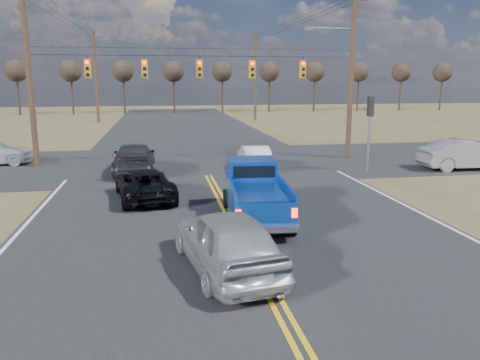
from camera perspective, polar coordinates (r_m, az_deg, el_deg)
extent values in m
plane|color=brown|center=(10.24, 4.75, -15.23)|extent=(160.00, 160.00, 0.00)
cube|color=#28282B|center=(19.51, -2.64, -1.84)|extent=(14.00, 120.00, 0.02)
cube|color=#28282B|center=(27.30, -4.77, 2.15)|extent=(120.00, 12.00, 0.02)
cylinder|color=#473323|center=(27.60, -24.33, 11.68)|extent=(0.32, 0.32, 10.00)
cylinder|color=#473323|center=(29.10, 13.42, 12.38)|extent=(0.32, 0.32, 10.00)
cube|color=#473323|center=(29.45, 13.84, 20.56)|extent=(1.60, 0.12, 0.12)
cylinder|color=black|center=(26.93, -5.00, 14.83)|extent=(18.00, 0.02, 0.02)
cylinder|color=black|center=(26.95, -5.02, 15.68)|extent=(18.00, 0.02, 0.02)
cube|color=#B28C14|center=(27.04, -18.07, 12.80)|extent=(0.34, 0.24, 1.00)
cylinder|color=#FF0C05|center=(26.92, -18.16, 13.50)|extent=(0.20, 0.06, 0.20)
cylinder|color=black|center=(26.91, -18.12, 12.80)|extent=(0.20, 0.06, 0.20)
cylinder|color=black|center=(26.90, -18.07, 12.10)|extent=(0.20, 0.06, 0.20)
cube|color=black|center=(26.89, -18.19, 13.74)|extent=(0.24, 0.14, 0.03)
cube|color=#B28C14|center=(26.81, -11.55, 13.15)|extent=(0.34, 0.24, 1.00)
cylinder|color=#FF0C05|center=(26.68, -11.59, 13.87)|extent=(0.20, 0.06, 0.20)
cylinder|color=black|center=(26.67, -11.56, 13.16)|extent=(0.20, 0.06, 0.20)
cylinder|color=black|center=(26.66, -11.53, 12.45)|extent=(0.20, 0.06, 0.20)
cube|color=black|center=(26.65, -11.60, 14.10)|extent=(0.24, 0.14, 0.03)
cube|color=#B28C14|center=(26.90, -4.98, 13.34)|extent=(0.34, 0.24, 1.00)
cylinder|color=#FF0C05|center=(26.77, -4.96, 14.05)|extent=(0.20, 0.06, 0.20)
cylinder|color=black|center=(26.76, -4.95, 13.35)|extent=(0.20, 0.06, 0.20)
cylinder|color=black|center=(26.76, -4.94, 12.64)|extent=(0.20, 0.06, 0.20)
cube|color=black|center=(26.75, -4.96, 14.29)|extent=(0.24, 0.14, 0.03)
cube|color=#B28C14|center=(27.33, 1.48, 13.36)|extent=(0.34, 0.24, 1.00)
cylinder|color=#FF0C05|center=(27.20, 1.54, 14.06)|extent=(0.20, 0.06, 0.20)
cylinder|color=black|center=(27.19, 1.53, 13.37)|extent=(0.20, 0.06, 0.20)
cylinder|color=black|center=(27.19, 1.53, 12.67)|extent=(0.20, 0.06, 0.20)
cube|color=black|center=(27.18, 1.55, 14.29)|extent=(0.24, 0.14, 0.03)
cube|color=#B28C14|center=(28.07, 7.65, 13.23)|extent=(0.34, 0.24, 1.00)
cylinder|color=#FF0C05|center=(27.95, 7.76, 13.91)|extent=(0.20, 0.06, 0.20)
cylinder|color=black|center=(27.94, 7.74, 13.23)|extent=(0.20, 0.06, 0.20)
cylinder|color=black|center=(27.93, 7.72, 12.55)|extent=(0.20, 0.06, 0.20)
cube|color=black|center=(27.92, 7.79, 14.13)|extent=(0.24, 0.14, 0.03)
cylinder|color=slate|center=(24.86, 15.40, 4.51)|extent=(0.12, 0.12, 3.20)
cube|color=black|center=(24.70, 15.63, 8.65)|extent=(0.24, 0.34, 1.00)
cylinder|color=slate|center=(28.73, 10.99, 17.69)|extent=(2.80, 0.10, 0.10)
cube|color=slate|center=(28.30, 8.40, 17.76)|extent=(0.55, 0.22, 0.14)
cylinder|color=#473323|center=(55.19, -17.17, 11.89)|extent=(0.32, 0.32, 10.00)
cube|color=#473323|center=(55.38, -17.45, 16.23)|extent=(1.60, 0.12, 0.12)
cylinder|color=#473323|center=(55.96, 1.88, 12.40)|extent=(0.32, 0.32, 10.00)
cube|color=#473323|center=(56.14, 1.91, 16.69)|extent=(1.60, 0.12, 0.12)
cylinder|color=#33261C|center=(71.30, -25.40, 9.39)|extent=(0.28, 0.28, 5.50)
sphere|color=#2D231C|center=(71.28, -25.63, 11.91)|extent=(3.00, 3.00, 3.00)
cylinder|color=#33261C|center=(69.80, -19.78, 9.80)|extent=(0.28, 0.28, 5.50)
sphere|color=#2D231C|center=(69.78, -19.97, 12.38)|extent=(3.00, 3.00, 3.00)
cylinder|color=#33261C|center=(68.98, -13.96, 10.13)|extent=(0.28, 0.28, 5.50)
sphere|color=#2D231C|center=(68.96, -14.09, 12.74)|extent=(3.00, 3.00, 3.00)
cylinder|color=#33261C|center=(68.86, -8.05, 10.36)|extent=(0.28, 0.28, 5.50)
sphere|color=#2D231C|center=(68.84, -8.12, 12.98)|extent=(3.00, 3.00, 3.00)
cylinder|color=#33261C|center=(69.45, -2.17, 10.48)|extent=(0.28, 0.28, 5.50)
sphere|color=#2D231C|center=(69.44, -2.19, 13.08)|extent=(3.00, 3.00, 3.00)
cylinder|color=#33261C|center=(70.74, 3.55, 10.50)|extent=(0.28, 0.28, 5.50)
sphere|color=#2D231C|center=(70.72, 3.59, 13.05)|extent=(3.00, 3.00, 3.00)
cylinder|color=#33261C|center=(72.68, 9.02, 10.42)|extent=(0.28, 0.28, 5.50)
sphere|color=#2D231C|center=(72.66, 9.10, 12.90)|extent=(3.00, 3.00, 3.00)
cylinder|color=#33261C|center=(75.22, 14.16, 10.25)|extent=(0.28, 0.28, 5.50)
sphere|color=#2D231C|center=(75.20, 14.28, 12.65)|extent=(3.00, 3.00, 3.00)
cylinder|color=#33261C|center=(78.31, 18.92, 10.03)|extent=(0.28, 0.28, 5.50)
sphere|color=#2D231C|center=(78.29, 19.08, 12.33)|extent=(3.00, 3.00, 3.00)
cylinder|color=#33261C|center=(81.88, 23.28, 9.77)|extent=(0.28, 0.28, 5.50)
sphere|color=#2D231C|center=(81.86, 23.47, 11.97)|extent=(3.00, 3.00, 3.00)
cylinder|color=black|center=(14.26, -0.75, -5.57)|extent=(0.36, 0.76, 0.74)
cylinder|color=black|center=(14.49, 6.19, -5.35)|extent=(0.36, 0.76, 0.74)
cylinder|color=black|center=(17.44, -1.55, -2.27)|extent=(0.36, 0.76, 0.74)
cylinder|color=black|center=(17.63, 4.13, -2.15)|extent=(0.36, 0.76, 0.74)
cube|color=#1044B1|center=(15.81, 1.97, -2.07)|extent=(2.26, 5.11, 0.92)
cube|color=#1044B1|center=(16.94, 1.44, 1.50)|extent=(1.83, 1.70, 0.66)
cube|color=black|center=(16.19, 1.74, 1.01)|extent=(1.47, 0.18, 0.41)
cube|color=#1044B1|center=(14.66, -0.96, -0.98)|extent=(0.35, 3.03, 0.18)
cube|color=#1044B1|center=(14.88, 5.77, -0.84)|extent=(0.35, 3.03, 0.18)
cube|color=#1044B1|center=(13.40, 3.24, -3.88)|extent=(1.84, 0.23, 0.55)
cube|color=silver|center=(13.49, 3.26, -6.02)|extent=(1.89, 0.33, 0.20)
cube|color=#FF0C05|center=(13.29, -0.20, -4.20)|extent=(0.17, 0.07, 0.28)
cube|color=#FF0C05|center=(13.51, 6.67, -4.01)|extent=(0.17, 0.07, 0.28)
imported|color=#A5A8AC|center=(11.72, -1.67, -7.33)|extent=(2.63, 4.93, 1.59)
imported|color=black|center=(19.07, -11.57, -0.50)|extent=(2.70, 4.70, 1.23)
imported|color=silver|center=(25.13, 1.73, 2.82)|extent=(1.54, 3.98, 1.29)
imported|color=#2F2E33|center=(24.64, -12.75, 2.58)|extent=(2.18, 5.19, 1.50)
imported|color=gray|center=(27.70, 25.81, 2.80)|extent=(1.92, 4.93, 1.60)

